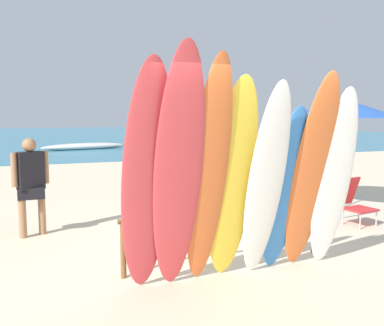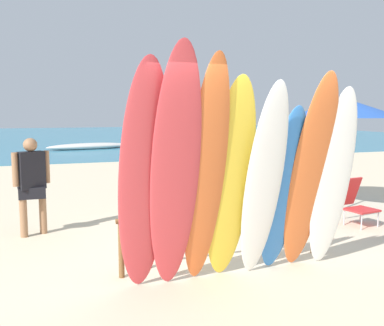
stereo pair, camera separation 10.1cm
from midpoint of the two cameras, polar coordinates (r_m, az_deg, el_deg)
ground at (r=19.22m, az=-13.34°, el=0.66°), size 60.00×60.00×0.00m
ocean_water at (r=37.33m, az=-16.75°, el=3.49°), size 60.00×40.00×0.02m
surfboard_rack at (r=5.66m, az=4.19°, el=-7.92°), size 2.88×0.07×0.74m
surfboard_red_0 at (r=4.57m, az=-6.71°, el=-2.25°), size 0.60×0.70×2.59m
surfboard_red_1 at (r=4.56m, az=-2.49°, el=-1.28°), size 0.56×0.77×2.74m
surfboard_orange_2 at (r=4.74m, az=1.64°, el=-1.54°), size 0.49×0.78×2.65m
surfboard_yellow_3 at (r=4.94m, az=4.93°, el=-2.51°), size 0.56×0.66×2.43m
surfboard_white_4 at (r=5.04m, az=9.33°, el=-2.70°), size 0.48×0.73×2.37m
surfboard_blue_5 at (r=5.35m, az=11.83°, el=-3.65°), size 0.58×0.65×2.10m
surfboard_orange_6 at (r=5.45m, az=15.23°, el=-1.47°), size 0.59×0.76×2.50m
surfboard_white_7 at (r=5.66m, az=18.00°, el=-2.14°), size 0.56×0.66×2.32m
beachgoer_midbeach at (r=7.88m, az=-4.66°, el=-0.74°), size 0.44×0.56×1.69m
beachgoer_by_water at (r=7.34m, az=-21.23°, el=-2.16°), size 0.57×0.34×1.60m
beach_chair_red at (r=8.22m, az=20.45°, el=-4.68°), size 0.59×0.71×0.83m
beach_umbrella at (r=9.16m, az=19.21°, el=7.01°), size 2.21×2.21×2.29m
distant_boat at (r=23.72m, az=-14.41°, el=2.17°), size 4.64×1.68×0.36m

